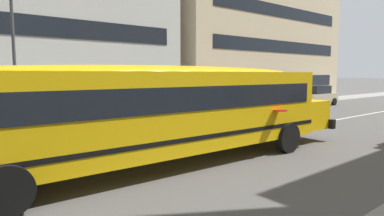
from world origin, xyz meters
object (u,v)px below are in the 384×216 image
(school_bus, at_px, (169,106))
(parked_car_white_mid_block, at_px, (212,103))
(parked_car_beige_by_entrance, at_px, (316,95))
(street_lamp, at_px, (13,35))

(school_bus, height_order, parked_car_white_mid_block, school_bus)
(school_bus, xyz_separation_m, parked_car_beige_by_entrance, (19.70, 6.76, -0.85))
(school_bus, relative_size, parked_car_white_mid_block, 3.26)
(parked_car_beige_by_entrance, distance_m, street_lamp, 22.24)
(parked_car_white_mid_block, relative_size, street_lamp, 0.58)
(parked_car_beige_by_entrance, height_order, street_lamp, street_lamp)
(parked_car_white_mid_block, height_order, parked_car_beige_by_entrance, same)
(parked_car_white_mid_block, distance_m, street_lamp, 11.16)
(school_bus, distance_m, parked_car_beige_by_entrance, 20.84)
(parked_car_white_mid_block, xyz_separation_m, parked_car_beige_by_entrance, (11.42, -0.29, 0.00))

